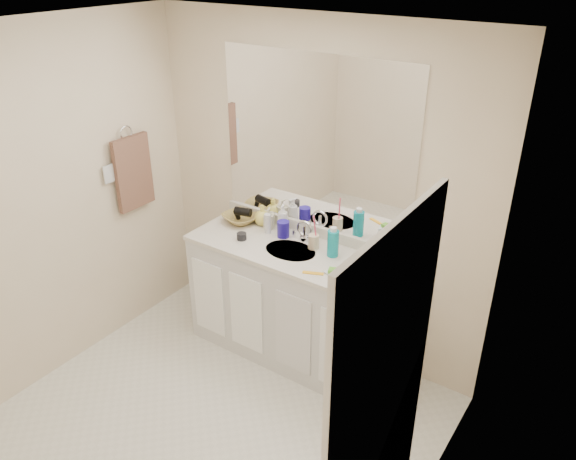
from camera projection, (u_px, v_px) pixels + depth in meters
The scene contains 29 objects.
floor at pixel (200, 437), 3.52m from camera, with size 2.60×2.60×0.00m, color white.
ceiling at pixel (161, 37), 2.42m from camera, with size 2.60×2.60×0.02m, color white.
wall_back at pixel (314, 194), 3.92m from camera, with size 2.60×0.02×2.40m, color beige.
wall_left at pixel (37, 214), 3.62m from camera, with size 0.02×2.60×2.40m, color beige.
wall_right at pixel (414, 367), 2.32m from camera, with size 0.02×2.60×2.40m, color beige.
vanity_cabinet at pixel (292, 304), 4.08m from camera, with size 1.50×0.55×0.85m, color silver.
countertop at pixel (292, 251), 3.88m from camera, with size 1.52×0.57×0.03m, color silver.
backsplash at pixel (312, 230), 4.04m from camera, with size 1.52×0.03×0.08m, color silver.
sink_basin at pixel (290, 252), 3.86m from camera, with size 0.37×0.37×0.02m, color beige.
faucet at pixel (305, 233), 3.96m from camera, with size 0.02×0.02×0.11m, color silver.
mirror at pixel (315, 144), 3.76m from camera, with size 1.48×0.01×1.20m, color white.
blue_mug at pixel (283, 229), 4.01m from camera, with size 0.09×0.09×0.12m, color #23169B.
tan_cup at pixel (314, 242), 3.86m from camera, with size 0.07×0.07×0.10m, color beige.
toothbrush at pixel (315, 229), 3.81m from camera, with size 0.01×0.01×0.21m, color #F13F62.
mouthwash_bottle at pixel (333, 243), 3.75m from camera, with size 0.08×0.08×0.18m, color #0D8F9F.
soap_dish at pixel (334, 273), 3.57m from camera, with size 0.11×0.09×0.01m, color silver.
green_soap at pixel (334, 271), 3.56m from camera, with size 0.07×0.05×0.03m, color #62B82C.
orange_comb at pixel (313, 273), 3.58m from camera, with size 0.14×0.03×0.01m, color #FAAB1A.
dark_jar at pixel (242, 236), 3.99m from camera, with size 0.07×0.07×0.05m, color black.
extra_white_bottle at pixel (268, 224), 4.06m from camera, with size 0.05×0.05×0.15m, color silver.
soap_bottle_white at pixel (283, 218), 4.07m from camera, with size 0.08×0.08×0.20m, color white.
soap_bottle_cream at pixel (269, 218), 4.13m from camera, with size 0.07×0.07×0.16m, color beige.
soap_bottle_yellow at pixel (262, 215), 4.18m from camera, with size 0.12×0.12×0.16m, color #E6D859.
wicker_basket at pixel (241, 218), 4.23m from camera, with size 0.26×0.26×0.06m, color olive.
hair_dryer at pixel (243, 212), 4.20m from camera, with size 0.06×0.06×0.13m, color black.
towel_ring at pixel (126, 133), 4.02m from camera, with size 0.11×0.11×0.01m, color silver.
hand_towel at pixel (133, 173), 4.14m from camera, with size 0.04×0.32×0.55m, color #4A3127.
switch_plate at pixel (109, 174), 3.99m from camera, with size 0.01×0.09×0.13m, color silver.
door at pixel (376, 448), 2.19m from camera, with size 0.02×0.82×2.00m, color white.
Camera 1 is at (1.89, -1.78, 2.76)m, focal length 35.00 mm.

